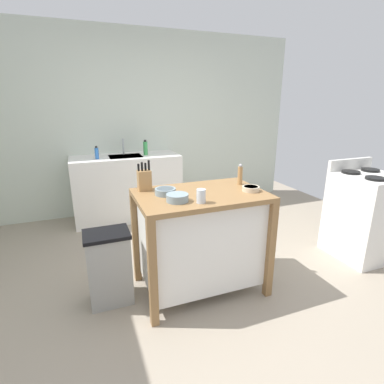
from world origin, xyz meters
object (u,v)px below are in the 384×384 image
Objects in this scene: bottle_hand_soap at (97,153)px; stove at (365,215)px; bowl_ceramic_wide at (251,189)px; sink_faucet at (123,147)px; bowl_stoneware_deep at (177,197)px; kitchen_island at (200,236)px; bowl_ceramic_small at (165,191)px; pepper_grinder at (240,175)px; drinking_cup at (201,196)px; knife_block at (144,180)px; trash_bin at (109,267)px; bottle_dish_soap at (145,148)px.

bottle_hand_soap is 0.16× the size of stove.
bowl_ceramic_wide is 0.66× the size of sink_faucet.
kitchen_island is at bearing 28.62° from bowl_stoneware_deep.
bottle_hand_soap is 3.25m from stove.
pepper_grinder reaches higher than bowl_ceramic_small.
pepper_grinder is at bearing 14.79° from kitchen_island.
pepper_grinder reaches higher than bottle_hand_soap.
bowl_ceramic_small is 1.61× the size of drinking_cup.
knife_block is at bearing 148.92° from kitchen_island.
bottle_hand_soap is (-0.44, 1.99, 0.05)m from bowl_stoneware_deep.
bowl_ceramic_wide is 0.14× the size of stove.
drinking_cup is (-0.51, -0.13, 0.03)m from bowl_ceramic_wide.
sink_faucet is at bearing 110.75° from pepper_grinder.
drinking_cup reaches higher than trash_bin.
bowl_stoneware_deep is 2.23m from sink_faucet.
knife_block is at bearing 171.84° from stove.
drinking_cup is (0.19, -0.29, 0.03)m from bowl_ceramic_small.
bowl_stoneware_deep is 2.17m from stove.
stove is at bearing 1.55° from bowl_stoneware_deep.
bowl_stoneware_deep is at bearing -23.18° from trash_bin.
trash_bin is (-0.49, 0.03, -0.61)m from bowl_ceramic_small.
bowl_ceramic_wide is 2.31m from sink_faucet.
bottle_hand_soap is at bearing 102.53° from bowl_stoneware_deep.
bowl_ceramic_small is at bearing -3.31° from trash_bin.
trash_bin is 1.89m from bottle_hand_soap.
drinking_cup is 0.98m from trash_bin.
kitchen_island is 0.69m from knife_block.
sink_faucet reaches higher than bowl_ceramic_small.
sink_faucet reaches higher than bottle_dish_soap.
pepper_grinder is 2.07m from bottle_hand_soap.
knife_block is at bearing 124.38° from bowl_ceramic_small.
bowl_ceramic_wide is 0.76× the size of pepper_grinder.
sink_faucet is (-0.07, 2.22, 0.08)m from bowl_stoneware_deep.
pepper_grinder is at bearing -69.25° from sink_faucet.
pepper_grinder is (0.53, 0.35, 0.04)m from drinking_cup.
drinking_cup is (0.32, -0.48, -0.04)m from knife_block.
knife_block is 1.50× the size of bowl_stoneware_deep.
knife_block is at bearing 170.97° from pepper_grinder.
bowl_ceramic_wide is 1.37× the size of drinking_cup.
bottle_hand_soap is at bearing 142.94° from stove.
bottle_dish_soap reaches higher than drinking_cup.
bowl_stoneware_deep is 1.01× the size of bottle_hand_soap.
sink_faucet is at bearing 86.88° from knife_block.
bottle_hand_soap reaches higher than kitchen_island.
pepper_grinder is 1.54m from stove.
bowl_ceramic_wide is 0.23× the size of trash_bin.
sink_faucet is at bearing 90.80° from bowl_ceramic_small.
stove is at bearing -46.41° from bottle_dish_soap.
stove is (2.18, -2.17, -0.55)m from sink_faucet.
bowl_ceramic_wide is at bearing 14.22° from drinking_cup.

